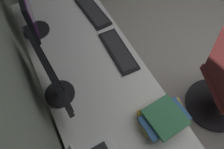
{
  "coord_description": "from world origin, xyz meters",
  "views": [
    {
      "loc": [
        -0.38,
        1.81,
        1.99
      ],
      "look_at": [
        0.17,
        1.52,
        0.95
      ],
      "focal_mm": 33.29,
      "sensor_mm": 36.0,
      "label": 1
    }
  ],
  "objects_px": {
    "keyboard_main": "(118,51)",
    "keyboard_spare": "(93,11)",
    "monitor_secondary": "(27,7)",
    "book_stack_near": "(164,118)",
    "drawer_pedestal": "(109,126)",
    "monitor_primary": "(51,75)"
  },
  "relations": [
    {
      "from": "book_stack_near",
      "to": "monitor_secondary",
      "type": "bearing_deg",
      "value": 23.55
    },
    {
      "from": "monitor_primary",
      "to": "book_stack_near",
      "type": "distance_m",
      "value": 0.71
    },
    {
      "from": "monitor_primary",
      "to": "keyboard_spare",
      "type": "bearing_deg",
      "value": -40.29
    },
    {
      "from": "keyboard_spare",
      "to": "keyboard_main",
      "type": "bearing_deg",
      "value": 179.66
    },
    {
      "from": "keyboard_main",
      "to": "keyboard_spare",
      "type": "xyz_separation_m",
      "value": [
        0.47,
        -0.0,
        0.0
      ]
    },
    {
      "from": "keyboard_main",
      "to": "keyboard_spare",
      "type": "bearing_deg",
      "value": -0.34
    },
    {
      "from": "monitor_secondary",
      "to": "keyboard_spare",
      "type": "xyz_separation_m",
      "value": [
        -0.01,
        -0.48,
        -0.23
      ]
    },
    {
      "from": "drawer_pedestal",
      "to": "monitor_primary",
      "type": "bearing_deg",
      "value": 45.39
    },
    {
      "from": "monitor_primary",
      "to": "book_stack_near",
      "type": "xyz_separation_m",
      "value": [
        -0.46,
        -0.5,
        -0.2
      ]
    },
    {
      "from": "monitor_primary",
      "to": "keyboard_main",
      "type": "bearing_deg",
      "value": -75.3
    },
    {
      "from": "keyboard_main",
      "to": "book_stack_near",
      "type": "relative_size",
      "value": 1.38
    },
    {
      "from": "drawer_pedestal",
      "to": "monitor_secondary",
      "type": "height_order",
      "value": "monitor_secondary"
    },
    {
      "from": "monitor_secondary",
      "to": "book_stack_near",
      "type": "relative_size",
      "value": 1.66
    },
    {
      "from": "drawer_pedestal",
      "to": "monitor_primary",
      "type": "distance_m",
      "value": 0.71
    },
    {
      "from": "monitor_primary",
      "to": "monitor_secondary",
      "type": "xyz_separation_m",
      "value": [
        0.62,
        -0.03,
        -0.01
      ]
    },
    {
      "from": "monitor_primary",
      "to": "book_stack_near",
      "type": "bearing_deg",
      "value": -132.73
    },
    {
      "from": "monitor_secondary",
      "to": "book_stack_near",
      "type": "distance_m",
      "value": 1.2
    },
    {
      "from": "monitor_secondary",
      "to": "keyboard_main",
      "type": "height_order",
      "value": "monitor_secondary"
    },
    {
      "from": "drawer_pedestal",
      "to": "monitor_primary",
      "type": "relative_size",
      "value": 1.49
    },
    {
      "from": "monitor_secondary",
      "to": "book_stack_near",
      "type": "height_order",
      "value": "monitor_secondary"
    },
    {
      "from": "book_stack_near",
      "to": "monitor_primary",
      "type": "bearing_deg",
      "value": 47.27
    },
    {
      "from": "monitor_secondary",
      "to": "keyboard_main",
      "type": "xyz_separation_m",
      "value": [
        -0.49,
        -0.48,
        -0.23
      ]
    }
  ]
}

